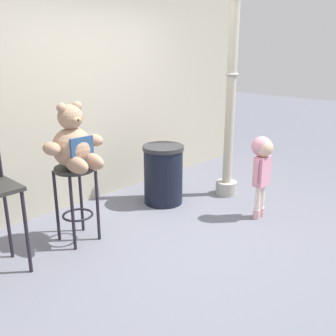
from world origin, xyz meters
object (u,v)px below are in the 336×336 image
at_px(teddy_bear, 74,145).
at_px(child_walking, 262,160).
at_px(trash_bin, 163,174).
at_px(lamppost, 230,115).
at_px(bar_stool_with_teddy, 76,189).

bearing_deg(teddy_bear, child_walking, -30.08).
distance_m(trash_bin, lamppost, 1.15).
distance_m(child_walking, trash_bin, 1.26).
bearing_deg(bar_stool_with_teddy, child_walking, -30.85).
bearing_deg(child_walking, teddy_bear, -34.13).
height_order(teddy_bear, trash_bin, teddy_bear).
distance_m(teddy_bear, trash_bin, 1.49).
bearing_deg(bar_stool_with_teddy, lamppost, -9.30).
xyz_separation_m(bar_stool_with_teddy, teddy_bear, (0.00, -0.03, 0.46)).
bearing_deg(child_walking, lamppost, -120.66).
relative_size(bar_stool_with_teddy, trash_bin, 1.06).
relative_size(bar_stool_with_teddy, lamppost, 0.29).
distance_m(bar_stool_with_teddy, trash_bin, 1.35).
height_order(bar_stool_with_teddy, lamppost, lamppost).
bearing_deg(trash_bin, lamppost, -27.73).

